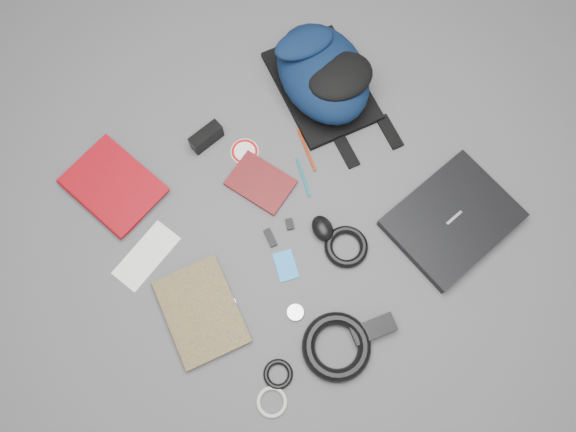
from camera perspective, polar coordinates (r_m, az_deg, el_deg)
ground at (r=1.74m, az=0.00°, el=-0.20°), size 4.00×4.00×0.00m
backpack at (r=1.86m, az=3.56°, el=14.28°), size 0.37×0.47×0.18m
laptop at (r=1.79m, az=16.37°, el=-0.34°), size 0.38×0.31×0.04m
textbook_red at (r=1.84m, az=-19.63°, el=0.51°), size 0.27×0.33×0.03m
comic_book at (r=1.70m, az=-12.06°, el=-10.94°), size 0.26×0.32×0.02m
envelope at (r=1.76m, az=-14.19°, el=-3.94°), size 0.23×0.15×0.00m
dvd_case at (r=1.77m, az=-2.79°, el=3.39°), size 0.19×0.23×0.02m
compact_camera at (r=1.83m, az=-8.30°, el=7.93°), size 0.11×0.05×0.06m
sticker_disc at (r=1.83m, az=-4.43°, el=6.55°), size 0.11×0.11×0.00m
pen_teal at (r=1.78m, az=1.55°, el=3.95°), size 0.05×0.13×0.01m
pen_red at (r=1.82m, az=1.90°, el=6.72°), size 0.05×0.15×0.01m
id_badge at (r=1.70m, az=-0.23°, el=-5.05°), size 0.09×0.11×0.00m
usb_black at (r=1.72m, az=-1.79°, el=-2.21°), size 0.03×0.06×0.01m
key_fob at (r=1.73m, az=0.18°, el=-0.83°), size 0.03×0.04×0.01m
mouse at (r=1.71m, az=3.53°, el=-1.27°), size 0.08×0.10×0.05m
headphone_left at (r=1.68m, az=-6.05°, el=-8.89°), size 0.06×0.06×0.01m
headphone_right at (r=1.67m, az=0.75°, el=-9.77°), size 0.05×0.05×0.01m
cable_coil at (r=1.71m, az=5.93°, el=-3.12°), size 0.16×0.16×0.03m
power_brick at (r=1.67m, az=8.65°, el=-11.29°), size 0.14×0.09×0.03m
power_cord_coil at (r=1.65m, az=4.95°, el=-13.08°), size 0.25×0.25×0.04m
earbud_coil at (r=1.65m, az=-1.01°, el=-15.76°), size 0.11×0.11×0.02m
white_cable_coil at (r=1.66m, az=-1.65°, el=-18.37°), size 0.10×0.10×0.01m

